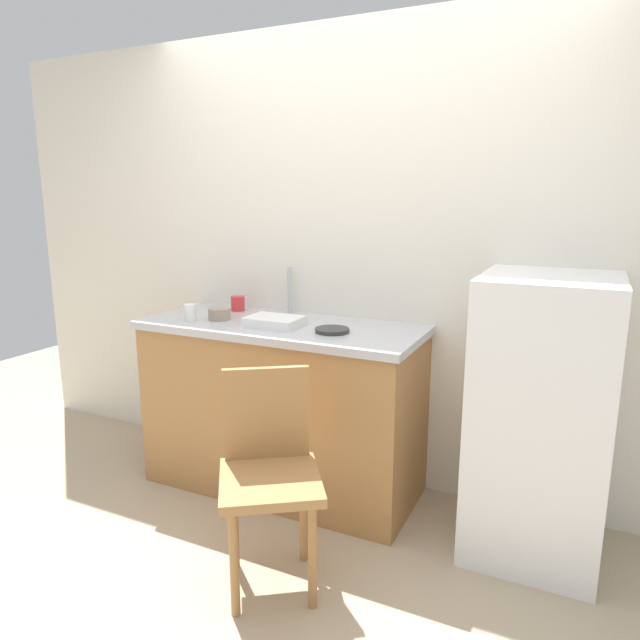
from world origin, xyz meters
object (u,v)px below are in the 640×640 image
refrigerator (540,417)px  dish_tray (274,322)px  chair (269,468)px  hotplate (332,330)px  cup_white (190,312)px  cup_red (238,304)px  terracotta_bowl (219,314)px

refrigerator → dish_tray: size_ratio=4.51×
chair → dish_tray: 0.85m
chair → hotplate: (-0.01, 0.64, 0.44)m
dish_tray → chair: bearing=-62.3°
refrigerator → hotplate: (-0.98, -0.07, 0.31)m
refrigerator → hotplate: 1.03m
refrigerator → cup_white: bearing=-175.0°
cup_red → chair: bearing=-50.7°
chair → cup_red: 1.25m
chair → hotplate: bearing=56.9°
terracotta_bowl → cup_white: 0.15m
refrigerator → chair: (-0.97, -0.71, -0.13)m
hotplate → refrigerator: bearing=3.8°
refrigerator → cup_red: refrigerator is taller
cup_red → terracotta_bowl: bearing=-79.6°
chair → terracotta_bowl: 1.05m
terracotta_bowl → cup_white: size_ratio=1.34×
dish_tray → hotplate: bearing=1.9°
hotplate → cup_white: (-0.80, -0.09, 0.03)m
dish_tray → hotplate: (0.32, 0.01, -0.02)m
refrigerator → chair: size_ratio=1.42×
hotplate → cup_red: size_ratio=1.99×
dish_tray → cup_red: (-0.40, 0.26, 0.02)m
chair → terracotta_bowl: size_ratio=7.40×
dish_tray → hotplate: dish_tray is taller
chair → cup_red: bearing=95.2°
cup_red → dish_tray: bearing=-33.3°
cup_white → dish_tray: bearing=9.3°
dish_tray → refrigerator: bearing=3.4°
terracotta_bowl → cup_red: size_ratio=1.41×
terracotta_bowl → hotplate: size_ratio=0.71×
dish_tray → hotplate: 0.32m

